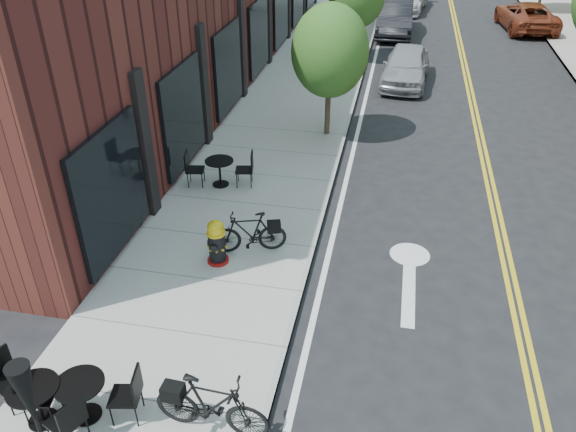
# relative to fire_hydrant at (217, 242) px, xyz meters

# --- Properties ---
(ground) EXTENTS (120.00, 120.00, 0.00)m
(ground) POSITION_rel_fire_hydrant_xyz_m (1.88, -2.10, -0.60)
(ground) COLOR black
(ground) RESTS_ON ground
(sidewalk_near) EXTENTS (4.00, 70.00, 0.12)m
(sidewalk_near) POSITION_rel_fire_hydrant_xyz_m (-0.12, 7.90, -0.54)
(sidewalk_near) COLOR #9E9B93
(sidewalk_near) RESTS_ON ground
(tree_near_a) EXTENTS (2.20, 2.20, 3.81)m
(tree_near_a) POSITION_rel_fire_hydrant_xyz_m (1.28, 6.90, 2.01)
(tree_near_a) COLOR #382B1E
(tree_near_a) RESTS_ON sidewalk_near
(fire_hydrant) EXTENTS (0.53, 0.53, 1.01)m
(fire_hydrant) POSITION_rel_fire_hydrant_xyz_m (0.00, 0.00, 0.00)
(fire_hydrant) COLOR maroon
(fire_hydrant) RESTS_ON sidewalk_near
(bicycle_left) EXTENTS (1.61, 0.88, 0.93)m
(bicycle_left) POSITION_rel_fire_hydrant_xyz_m (0.55, 0.49, -0.01)
(bicycle_left) COLOR black
(bicycle_left) RESTS_ON sidewalk_near
(bicycle_right) EXTENTS (1.74, 0.57, 1.03)m
(bicycle_right) POSITION_rel_fire_hydrant_xyz_m (1.16, -3.91, 0.04)
(bicycle_right) COLOR black
(bicycle_right) RESTS_ON sidewalk_near
(bistro_set_a) EXTENTS (1.71, 0.84, 0.90)m
(bistro_set_a) POSITION_rel_fire_hydrant_xyz_m (-0.75, -4.05, -0.03)
(bistro_set_a) COLOR black
(bistro_set_a) RESTS_ON sidewalk_near
(bistro_set_b) EXTENTS (1.73, 1.03, 0.92)m
(bistro_set_b) POSITION_rel_fire_hydrant_xyz_m (-1.34, -4.26, -0.02)
(bistro_set_b) COLOR black
(bistro_set_b) RESTS_ON sidewalk_near
(bistro_set_c) EXTENTS (1.70, 0.84, 0.90)m
(bistro_set_c) POSITION_rel_fire_hydrant_xyz_m (-0.92, 3.14, -0.03)
(bistro_set_c) COLOR black
(bistro_set_c) RESTS_ON sidewalk_near
(patio_umbrella) EXTENTS (0.38, 0.38, 2.35)m
(patio_umbrella) POSITION_rel_fire_hydrant_xyz_m (-0.46, -5.24, 1.21)
(patio_umbrella) COLOR black
(patio_umbrella) RESTS_ON sidewalk_near
(parked_car_a) EXTENTS (1.92, 4.15, 1.38)m
(parked_car_a) POSITION_rel_fire_hydrant_xyz_m (3.48, 12.37, 0.09)
(parked_car_a) COLOR #96979D
(parked_car_a) RESTS_ON ground
(parked_car_b) EXTENTS (1.71, 4.74, 1.55)m
(parked_car_b) POSITION_rel_fire_hydrant_xyz_m (2.77, 19.67, 0.18)
(parked_car_b) COLOR black
(parked_car_b) RESTS_ON ground
(parked_car_far) EXTENTS (2.77, 5.08, 1.35)m
(parked_car_far) POSITION_rel_fire_hydrant_xyz_m (9.16, 21.84, 0.08)
(parked_car_far) COLOR maroon
(parked_car_far) RESTS_ON ground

